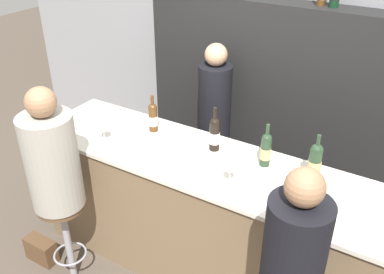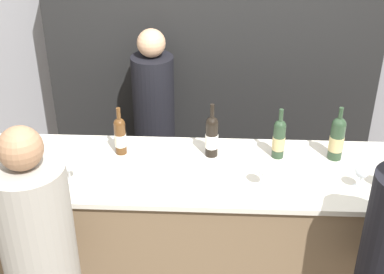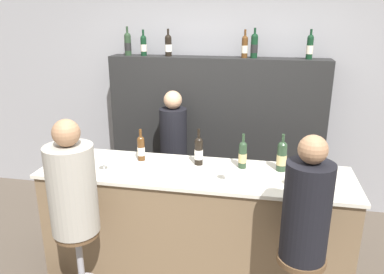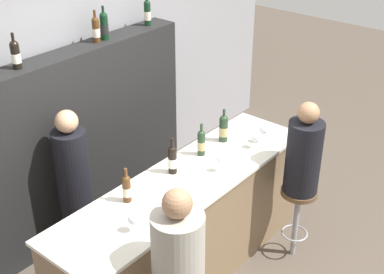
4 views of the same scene
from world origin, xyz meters
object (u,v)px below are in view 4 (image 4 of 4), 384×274
Objects in this scene: wine_glass_3 at (264,130)px; wine_bottle_backbar_2 at (15,54)px; wine_bottle_backbar_5 at (147,12)px; wine_glass_1 at (221,160)px; wine_glass_2 at (255,138)px; wine_glass_0 at (133,220)px; bar_stool_right at (298,206)px; wine_bottle_counter_3 at (224,128)px; wine_bottle_counter_0 at (127,188)px; wine_bottle_counter_1 at (173,159)px; guest_seated_right at (304,154)px; bartender at (75,192)px; wine_bottle_backbar_3 at (96,29)px; wine_bottle_counter_2 at (201,142)px; wine_bottle_backbar_4 at (104,26)px; guest_seated_left at (178,254)px.

wine_bottle_backbar_2 is at bearing 135.23° from wine_glass_3.
wine_bottle_backbar_5 reaches higher than wine_glass_1.
wine_bottle_backbar_2 is 2.09× the size of wine_glass_2.
bar_stool_right is (1.58, -0.45, -0.56)m from wine_glass_0.
wine_glass_3 is (1.46, -1.45, -0.79)m from wine_bottle_backbar_2.
wine_bottle_counter_0 is at bearing -180.00° from wine_bottle_counter_3.
wine_bottle_counter_1 reaches higher than wine_bottle_counter_3.
guest_seated_right is (1.58, -0.45, -0.02)m from wine_glass_0.
bartender is at bearing -70.07° from wine_bottle_backbar_2.
wine_bottle_counter_1 is 1.26m from bar_stool_right.
wine_bottle_counter_0 reaches higher than wine_glass_2.
wine_glass_0 is 0.10× the size of bartender.
wine_bottle_backbar_3 is 2.41m from bar_stool_right.
wine_bottle_counter_0 is at bearing -88.22° from wine_bottle_backbar_2.
wine_bottle_counter_2 is 0.96× the size of wine_bottle_backbar_4.
wine_bottle_counter_3 is 0.30m from wine_glass_2.
wine_bottle_backbar_2 is at bearing 128.85° from wine_bottle_counter_2.
wine_glass_2 is 0.17× the size of guest_seated_right.
bartender is at bearing 118.19° from wine_bottle_counter_1.
wine_bottle_backbar_3 is 1.76m from wine_glass_3.
wine_bottle_backbar_4 reaches higher than guest_seated_right.
wine_bottle_counter_2 is at bearing 151.01° from wine_glass_3.
wine_bottle_counter_3 is at bearing 125.54° from wine_glass_3.
wine_bottle_counter_0 is 0.90m from bartender.
wine_bottle_backbar_3 is 2.02× the size of wine_glass_1.
wine_bottle_backbar_5 is at bearing 15.14° from bartender.
wine_bottle_counter_0 is 1.45m from wine_glass_3.
wine_glass_2 is (0.08, -0.29, -0.03)m from wine_bottle_counter_3.
wine_bottle_counter_1 is at bearing 0.00° from wine_bottle_counter_0.
wine_bottle_counter_2 is 1.16m from wine_glass_0.
wine_bottle_backbar_4 is 1.85× the size of wine_glass_3.
wine_bottle_backbar_4 reaches higher than bartender.
wine_bottle_counter_0 is 0.89m from wine_bottle_counter_2.
guest_seated_left is (-1.74, -1.90, -0.84)m from wine_bottle_backbar_5.
wine_bottle_backbar_2 is 1.51m from wine_bottle_backbar_5.
wine_glass_3 is (0.52, -1.45, -0.80)m from wine_bottle_backbar_4.
wine_bottle_backbar_5 is at bearing 86.35° from bar_stool_right.
wine_bottle_counter_1 is 0.80m from wine_glass_0.
wine_glass_3 is 0.23× the size of bar_stool_right.
wine_bottle_backbar_4 is at bearing 85.30° from wine_glass_1.
wine_glass_3 is (0.62, -1.45, -0.79)m from wine_bottle_backbar_3.
wine_bottle_backbar_5 is 2.08m from guest_seated_right.
wine_glass_2 is (0.38, -1.45, -0.82)m from wine_bottle_backbar_4.
wine_bottle_backbar_4 is 1.67m from wine_glass_1.
wine_bottle_backbar_2 is 2.72m from bar_stool_right.
wine_glass_3 is at bearing -70.28° from wine_bottle_backbar_4.
wine_bottle_backbar_5 is at bearing 86.35° from guest_seated_right.
wine_glass_3 is at bearing 0.00° from wine_glass_0.
wine_bottle_backbar_4 is at bearing 0.00° from wine_bottle_backbar_2.
wine_bottle_backbar_5 reaches higher than wine_bottle_counter_0.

